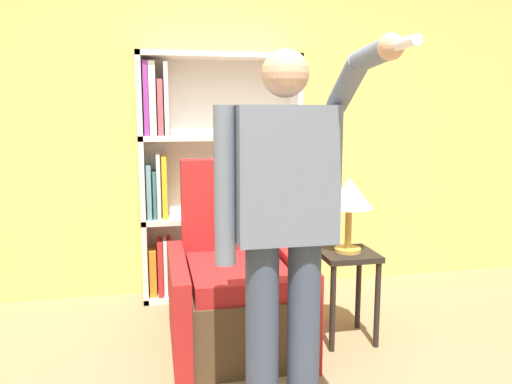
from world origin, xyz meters
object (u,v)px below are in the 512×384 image
Objects in this scene: bookcase at (206,178)px; armchair at (235,289)px; side_table at (347,272)px; table_lamp at (349,196)px; person_standing at (284,223)px.

bookcase reaches higher than armchair.
armchair is 0.73m from side_table.
bookcase is 1.65× the size of armchair.
table_lamp is at bearing -51.17° from bookcase.
bookcase is at bearing 128.83° from table_lamp.
person_standing reaches higher than armchair.
side_table is (0.65, 0.86, -0.54)m from person_standing.
armchair is at bearing 170.91° from side_table.
table_lamp is (0.80, -1.00, -0.01)m from bookcase.
armchair is at bearing 170.91° from table_lamp.
bookcase is 1.07m from armchair.
bookcase is 1.86m from person_standing.
table_lamp is (0.71, -0.11, 0.60)m from armchair.
armchair reaches higher than side_table.
table_lamp is at bearing 0.00° from side_table.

